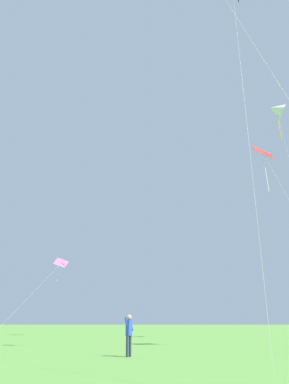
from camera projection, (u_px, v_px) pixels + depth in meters
name	position (u px, v px, depth m)	size (l,w,h in m)	color
kite_pink_low	(59.00, 267.00, 43.52)	(4.56, 9.02, 8.46)	pink
kite_red_high	(265.00, 161.00, 25.13)	(2.17, 7.88, 12.69)	red
kite_white_distant	(276.00, 110.00, 38.10)	(2.29, 10.00, 22.33)	white
person_far_back	(129.00, 331.00, 16.84)	(0.43, 0.48, 1.74)	#2D3351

